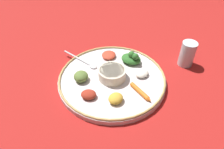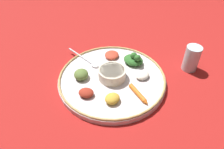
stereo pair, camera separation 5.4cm
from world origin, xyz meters
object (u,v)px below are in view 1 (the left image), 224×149
spoon (85,62)px  greens_pile (132,58)px  drinking_glass (187,55)px  center_bowl (112,73)px  carrot_near_spoon (141,92)px

spoon → greens_pile: bearing=-176.1°
spoon → greens_pile: greens_pile is taller
drinking_glass → greens_pile: bearing=6.2°
center_bowl → spoon: size_ratio=0.65×
carrot_near_spoon → drinking_glass: (-0.19, -0.19, 0.02)m
greens_pile → drinking_glass: drinking_glass is taller
center_bowl → greens_pile: size_ratio=1.02×
greens_pile → spoon: bearing=3.9°
spoon → drinking_glass: size_ratio=1.51×
carrot_near_spoon → spoon: bearing=-36.7°
greens_pile → drinking_glass: (-0.22, -0.02, 0.01)m
spoon → drinking_glass: (-0.40, -0.04, 0.02)m
carrot_near_spoon → drinking_glass: 0.27m
center_bowl → drinking_glass: bearing=-157.9°
carrot_near_spoon → drinking_glass: drinking_glass is taller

